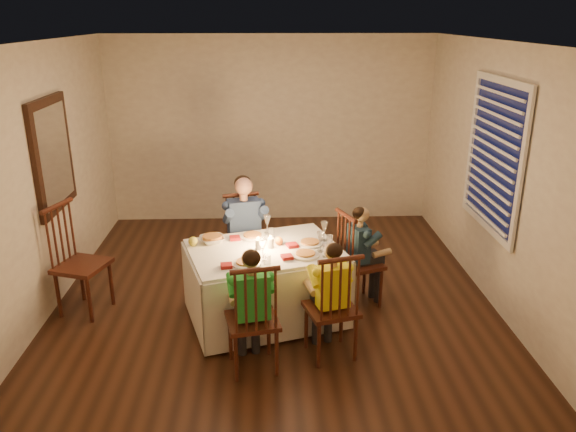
{
  "coord_description": "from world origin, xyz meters",
  "views": [
    {
      "loc": [
        -0.07,
        -5.31,
        2.83
      ],
      "look_at": [
        0.15,
        0.15,
        0.87
      ],
      "focal_mm": 35.0,
      "sensor_mm": 36.0,
      "label": 1
    }
  ],
  "objects_px": {
    "chair_end": "(358,302)",
    "child_green": "(254,367)",
    "child_teal": "(358,302)",
    "chair_near_right": "(330,354)",
    "adult": "(246,284)",
    "child_yellow": "(330,354)",
    "serving_bowl": "(212,240)",
    "chair_adult": "(246,284)",
    "chair_near_left": "(254,367)",
    "chair_extra": "(88,310)",
    "dining_table": "(265,269)"
  },
  "relations": [
    {
      "from": "chair_adult",
      "to": "chair_extra",
      "type": "relative_size",
      "value": 0.9
    },
    {
      "from": "dining_table",
      "to": "chair_near_right",
      "type": "height_order",
      "value": "dining_table"
    },
    {
      "from": "chair_adult",
      "to": "adult",
      "type": "xyz_separation_m",
      "value": [
        -0.0,
        0.0,
        0.0
      ]
    },
    {
      "from": "adult",
      "to": "chair_adult",
      "type": "bearing_deg",
      "value": -13.58
    },
    {
      "from": "chair_adult",
      "to": "child_green",
      "type": "height_order",
      "value": "child_green"
    },
    {
      "from": "chair_adult",
      "to": "child_teal",
      "type": "relative_size",
      "value": 0.96
    },
    {
      "from": "serving_bowl",
      "to": "chair_extra",
      "type": "bearing_deg",
      "value": 178.16
    },
    {
      "from": "chair_end",
      "to": "child_green",
      "type": "distance_m",
      "value": 1.53
    },
    {
      "from": "chair_end",
      "to": "serving_bowl",
      "type": "relative_size",
      "value": 4.21
    },
    {
      "from": "chair_adult",
      "to": "serving_bowl",
      "type": "height_order",
      "value": "serving_bowl"
    },
    {
      "from": "chair_end",
      "to": "child_teal",
      "type": "height_order",
      "value": "child_teal"
    },
    {
      "from": "chair_extra",
      "to": "chair_adult",
      "type": "bearing_deg",
      "value": -53.12
    },
    {
      "from": "adult",
      "to": "serving_bowl",
      "type": "relative_size",
      "value": 5.16
    },
    {
      "from": "child_teal",
      "to": "chair_end",
      "type": "bearing_deg",
      "value": 160.06
    },
    {
      "from": "child_yellow",
      "to": "serving_bowl",
      "type": "relative_size",
      "value": 4.45
    },
    {
      "from": "chair_end",
      "to": "child_green",
      "type": "height_order",
      "value": "child_green"
    },
    {
      "from": "child_green",
      "to": "chair_end",
      "type": "bearing_deg",
      "value": -145.94
    },
    {
      "from": "chair_near_left",
      "to": "adult",
      "type": "bearing_deg",
      "value": -97.58
    },
    {
      "from": "serving_bowl",
      "to": "chair_near_right",
      "type": "bearing_deg",
      "value": -37.68
    },
    {
      "from": "chair_extra",
      "to": "dining_table",
      "type": "bearing_deg",
      "value": -78.46
    },
    {
      "from": "chair_adult",
      "to": "chair_end",
      "type": "bearing_deg",
      "value": -35.55
    },
    {
      "from": "chair_extra",
      "to": "chair_near_left",
      "type": "bearing_deg",
      "value": -102.99
    },
    {
      "from": "chair_near_left",
      "to": "child_teal",
      "type": "distance_m",
      "value": 1.53
    },
    {
      "from": "adult",
      "to": "child_teal",
      "type": "xyz_separation_m",
      "value": [
        1.18,
        -0.48,
        0.0
      ]
    },
    {
      "from": "child_teal",
      "to": "serving_bowl",
      "type": "relative_size",
      "value": 4.39
    },
    {
      "from": "chair_end",
      "to": "child_teal",
      "type": "distance_m",
      "value": 0.0
    },
    {
      "from": "chair_end",
      "to": "chair_extra",
      "type": "distance_m",
      "value": 2.77
    },
    {
      "from": "chair_near_right",
      "to": "child_yellow",
      "type": "relative_size",
      "value": 0.94
    },
    {
      "from": "dining_table",
      "to": "chair_end",
      "type": "bearing_deg",
      "value": -1.15
    },
    {
      "from": "dining_table",
      "to": "chair_near_left",
      "type": "xyz_separation_m",
      "value": [
        -0.1,
        -0.82,
        -0.53
      ]
    },
    {
      "from": "chair_near_left",
      "to": "child_yellow",
      "type": "xyz_separation_m",
      "value": [
        0.67,
        0.17,
        0.0
      ]
    },
    {
      "from": "child_yellow",
      "to": "serving_bowl",
      "type": "xyz_separation_m",
      "value": [
        -1.08,
        0.83,
        0.77
      ]
    },
    {
      "from": "adult",
      "to": "child_green",
      "type": "height_order",
      "value": "adult"
    },
    {
      "from": "chair_near_right",
      "to": "chair_adult",
      "type": "bearing_deg",
      "value": -76.31
    },
    {
      "from": "chair_adult",
      "to": "chair_extra",
      "type": "xyz_separation_m",
      "value": [
        -1.59,
        -0.53,
        0.0
      ]
    },
    {
      "from": "chair_near_right",
      "to": "chair_end",
      "type": "xyz_separation_m",
      "value": [
        0.4,
        0.93,
        0.0
      ]
    },
    {
      "from": "adult",
      "to": "child_green",
      "type": "bearing_deg",
      "value": -99.59
    },
    {
      "from": "dining_table",
      "to": "chair_near_left",
      "type": "distance_m",
      "value": 0.98
    },
    {
      "from": "child_teal",
      "to": "chair_near_left",
      "type": "bearing_deg",
      "value": 115.69
    },
    {
      "from": "chair_near_right",
      "to": "adult",
      "type": "height_order",
      "value": "adult"
    },
    {
      "from": "child_yellow",
      "to": "child_green",
      "type": "bearing_deg",
      "value": -1.41
    },
    {
      "from": "chair_near_left",
      "to": "chair_extra",
      "type": "xyz_separation_m",
      "value": [
        -1.7,
        1.04,
        0.0
      ]
    },
    {
      "from": "dining_table",
      "to": "chair_near_right",
      "type": "relative_size",
      "value": 1.64
    },
    {
      "from": "chair_end",
      "to": "child_yellow",
      "type": "distance_m",
      "value": 1.01
    },
    {
      "from": "chair_end",
      "to": "chair_near_right",
      "type": "bearing_deg",
      "value": 136.8
    },
    {
      "from": "dining_table",
      "to": "adult",
      "type": "relative_size",
      "value": 1.34
    },
    {
      "from": "adult",
      "to": "chair_near_left",
      "type": "bearing_deg",
      "value": -99.59
    },
    {
      "from": "chair_adult",
      "to": "chair_near_right",
      "type": "height_order",
      "value": "same"
    },
    {
      "from": "child_green",
      "to": "chair_near_right",
      "type": "bearing_deg",
      "value": -177.53
    },
    {
      "from": "chair_end",
      "to": "child_green",
      "type": "bearing_deg",
      "value": 115.69
    }
  ]
}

